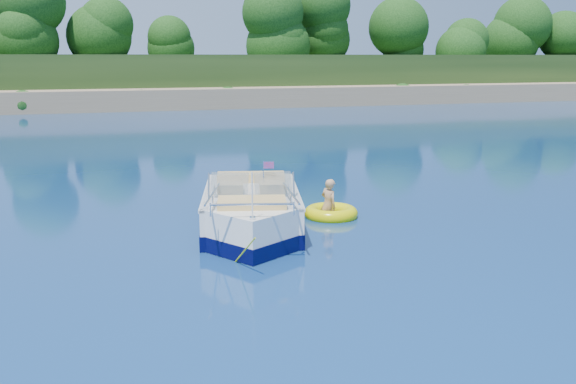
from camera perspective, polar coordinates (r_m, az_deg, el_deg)
ground at (r=13.61m, az=-6.28°, el=-4.55°), size 160.00×160.00×0.00m
shoreline at (r=76.67m, az=-16.07°, el=9.35°), size 170.00×59.00×6.00m
treeline at (r=53.91m, az=-15.43°, el=13.35°), size 150.00×7.12×8.19m
motorboat at (r=14.39m, az=-3.25°, el=-2.00°), size 3.03×5.86×1.98m
tow_tube at (r=15.73m, az=3.84°, el=-1.89°), size 1.57×1.57×0.35m
boy at (r=15.71m, az=3.53°, el=-2.25°), size 0.57×0.78×1.40m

